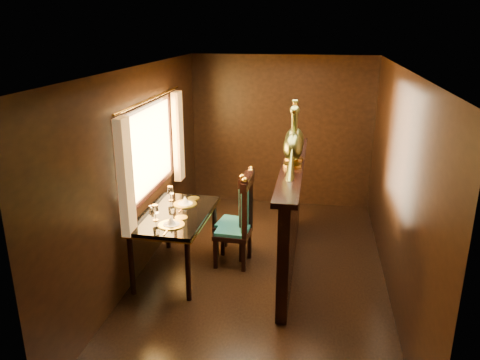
% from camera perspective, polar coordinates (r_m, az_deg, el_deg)
% --- Properties ---
extents(ground, '(5.00, 5.00, 0.00)m').
position_cam_1_polar(ground, '(5.95, 2.64, -11.31)').
color(ground, black).
rests_on(ground, ground).
extents(room_shell, '(3.04, 5.04, 2.52)m').
position_cam_1_polar(room_shell, '(5.37, 2.00, 3.66)').
color(room_shell, black).
rests_on(room_shell, ground).
extents(partition, '(0.26, 2.70, 1.36)m').
position_cam_1_polar(partition, '(5.88, 6.21, -4.04)').
color(partition, black).
rests_on(partition, ground).
extents(dining_table, '(0.85, 1.36, 0.99)m').
position_cam_1_polar(dining_table, '(5.74, -7.92, -4.67)').
color(dining_table, black).
rests_on(dining_table, ground).
extents(chair_left, '(0.47, 0.50, 1.25)m').
position_cam_1_polar(chair_left, '(5.88, 0.21, -4.60)').
color(chair_left, black).
rests_on(chair_left, ground).
extents(chair_right, '(0.50, 0.52, 1.21)m').
position_cam_1_polar(chair_right, '(6.11, 0.13, -3.88)').
color(chair_right, black).
rests_on(chair_right, ground).
extents(peacock_left, '(0.24, 0.63, 0.75)m').
position_cam_1_polar(peacock_left, '(5.44, 6.53, 5.42)').
color(peacock_left, '#1C5531').
rests_on(peacock_left, partition).
extents(peacock_right, '(0.25, 0.65, 0.78)m').
position_cam_1_polar(peacock_right, '(5.70, 6.70, 6.15)').
color(peacock_right, '#1C5531').
rests_on(peacock_right, partition).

